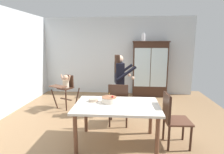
# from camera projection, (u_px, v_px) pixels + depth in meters

# --- Properties ---
(ground_plane) EXTENTS (6.24, 6.24, 0.00)m
(ground_plane) POSITION_uv_depth(u_px,v_px,m) (108.00, 123.00, 4.25)
(ground_plane) COLOR #93704C
(wall_back) EXTENTS (5.32, 0.06, 2.70)m
(wall_back) POSITION_uv_depth(u_px,v_px,m) (116.00, 56.00, 6.58)
(wall_back) COLOR silver
(wall_back) RESTS_ON ground_plane
(china_cabinet) EXTENTS (1.20, 0.48, 1.87)m
(china_cabinet) POSITION_uv_depth(u_px,v_px,m) (150.00, 69.00, 6.29)
(china_cabinet) COLOR #382116
(china_cabinet) RESTS_ON ground_plane
(ceramic_vase) EXTENTS (0.13, 0.13, 0.27)m
(ceramic_vase) POSITION_uv_depth(u_px,v_px,m) (143.00, 37.00, 6.12)
(ceramic_vase) COLOR white
(ceramic_vase) RESTS_ON china_cabinet
(high_chair_with_toddler) EXTENTS (0.76, 0.83, 0.95)m
(high_chair_with_toddler) POSITION_uv_depth(u_px,v_px,m) (66.00, 85.00, 5.13)
(high_chair_with_toddler) COLOR #382116
(high_chair_with_toddler) RESTS_ON ground_plane
(adult_person) EXTENTS (0.58, 0.57, 1.53)m
(adult_person) POSITION_uv_depth(u_px,v_px,m) (120.00, 77.00, 4.61)
(adult_person) COLOR #33425B
(adult_person) RESTS_ON ground_plane
(dining_table) EXTENTS (1.52, 1.01, 0.74)m
(dining_table) POSITION_uv_depth(u_px,v_px,m) (117.00, 109.00, 3.31)
(dining_table) COLOR silver
(dining_table) RESTS_ON ground_plane
(birthday_cake) EXTENTS (0.28, 0.28, 0.19)m
(birthday_cake) POSITION_uv_depth(u_px,v_px,m) (109.00, 100.00, 3.39)
(birthday_cake) COLOR beige
(birthday_cake) RESTS_ON dining_table
(serving_bowl) EXTENTS (0.18, 0.18, 0.05)m
(serving_bowl) POSITION_uv_depth(u_px,v_px,m) (94.00, 100.00, 3.47)
(serving_bowl) COLOR #C6AD93
(serving_bowl) RESTS_ON dining_table
(dining_chair_far_side) EXTENTS (0.44, 0.44, 0.96)m
(dining_chair_far_side) POSITION_uv_depth(u_px,v_px,m) (118.00, 102.00, 4.02)
(dining_chair_far_side) COLOR #382116
(dining_chair_far_side) RESTS_ON ground_plane
(dining_chair_right_end) EXTENTS (0.47, 0.47, 0.96)m
(dining_chair_right_end) POSITION_uv_depth(u_px,v_px,m) (172.00, 116.00, 3.25)
(dining_chair_right_end) COLOR #382116
(dining_chair_right_end) RESTS_ON ground_plane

